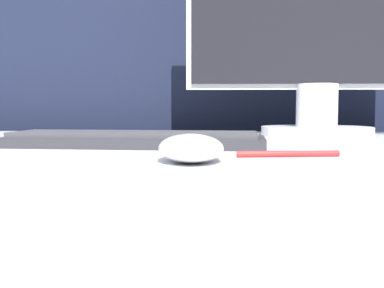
% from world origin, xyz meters
% --- Properties ---
extents(partition_panel, '(5.00, 0.03, 1.39)m').
position_xyz_m(partition_panel, '(0.00, 0.62, 0.70)').
color(partition_panel, black).
rests_on(partition_panel, ground_plane).
extents(computer_mouse_near, '(0.09, 0.12, 0.03)m').
position_xyz_m(computer_mouse_near, '(0.07, -0.16, 0.74)').
color(computer_mouse_near, white).
rests_on(computer_mouse_near, desk).
extents(keyboard, '(0.42, 0.15, 0.02)m').
position_xyz_m(keyboard, '(-0.03, 0.04, 0.74)').
color(keyboard, '#28282D').
rests_on(keyboard, desk).
extents(monitor, '(0.57, 0.24, 0.46)m').
position_xyz_m(monitor, '(0.32, 0.32, 0.95)').
color(monitor, silver).
rests_on(monitor, desk).
extents(pen, '(0.13, 0.03, 0.01)m').
position_xyz_m(pen, '(0.19, -0.10, 0.73)').
color(pen, red).
rests_on(pen, desk).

